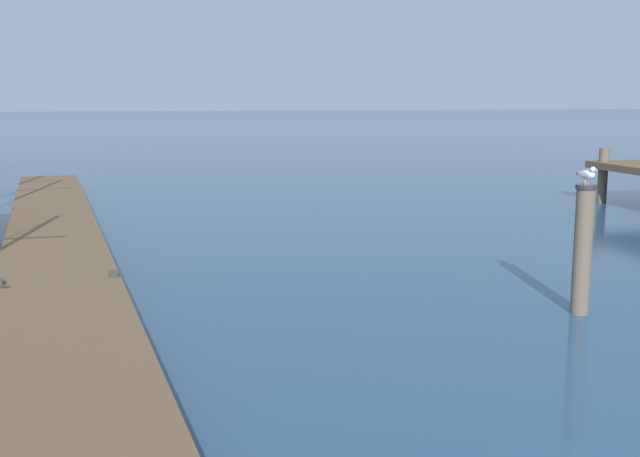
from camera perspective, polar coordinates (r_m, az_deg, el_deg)
floating_dock at (r=16.66m, az=-19.05°, el=-0.37°), size 3.44×23.96×0.53m
mooring_piling at (r=11.68m, az=18.81°, el=-1.34°), size 0.30×0.30×1.88m
perched_seagull at (r=11.55m, az=19.07°, el=3.81°), size 0.16×0.38×0.26m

